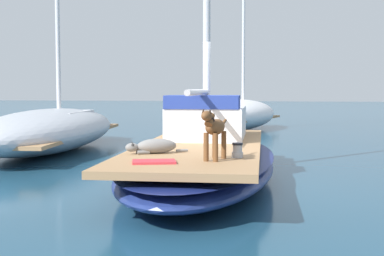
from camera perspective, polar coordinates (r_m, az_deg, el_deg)
The scene contains 10 objects.
ground_plane at distance 9.59m, azimuth 0.96°, elevation -5.60°, with size 120.00×120.00×0.00m, color navy.
sailboat_main at distance 9.54m, azimuth 0.96°, elevation -3.61°, with size 2.73×7.31×0.66m.
cabin_house at distance 10.58m, azimuth 1.64°, elevation 0.80°, with size 1.46×2.26×0.84m.
dog_brown at distance 7.32m, azimuth 2.33°, elevation -0.11°, with size 0.32×0.93×0.70m.
dog_grey at distance 8.12m, azimuth -3.97°, elevation -1.92°, with size 0.89×0.51×0.22m.
deck_winch at distance 7.63m, azimuth 4.77°, elevation -2.39°, with size 0.16×0.16×0.21m.
coiled_rope at distance 8.61m, azimuth -3.52°, elevation -2.14°, with size 0.32×0.32×0.04m, color beige.
deck_towel at distance 7.11m, azimuth -4.00°, elevation -3.53°, with size 0.56×0.36×0.03m, color #C6333D.
moored_boat_far_astern at distance 21.22m, azimuth 4.80°, elevation 1.45°, with size 3.83×6.21×8.12m.
moored_boat_port_side at distance 14.61m, azimuth -14.67°, elevation -0.11°, with size 3.25×8.00×6.55m.
Camera 1 is at (1.35, -9.35, 1.63)m, focal length 51.03 mm.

